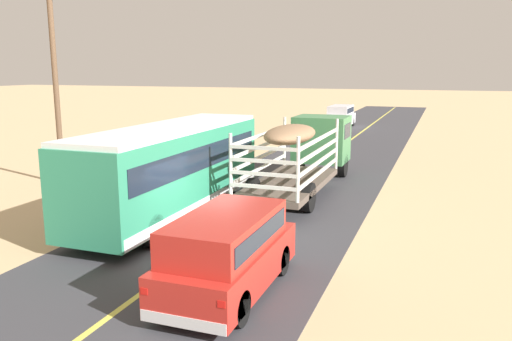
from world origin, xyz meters
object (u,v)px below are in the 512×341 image
(livestock_truck, at_px, (311,146))
(bus, at_px, (172,167))
(suv_near, at_px, (227,250))
(car_far, at_px, (341,115))
(power_pole_near, at_px, (55,79))

(livestock_truck, distance_m, bus, 7.32)
(suv_near, height_order, car_far, same)
(suv_near, height_order, bus, bus)
(suv_near, distance_m, livestock_truck, 12.01)
(suv_near, xyz_separation_m, power_pole_near, (-11.74, 8.21, 3.66))
(car_far, relative_size, power_pole_near, 0.52)
(suv_near, relative_size, livestock_truck, 0.48)
(bus, xyz_separation_m, car_far, (0.20, 30.04, -0.66))
(livestock_truck, bearing_deg, suv_near, -84.88)
(bus, bearing_deg, car_far, 89.63)
(livestock_truck, height_order, power_pole_near, power_pole_near)
(power_pole_near, bearing_deg, bus, -20.81)
(suv_near, distance_m, bus, 7.06)
(suv_near, bearing_deg, car_far, 96.83)
(livestock_truck, distance_m, power_pole_near, 11.68)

